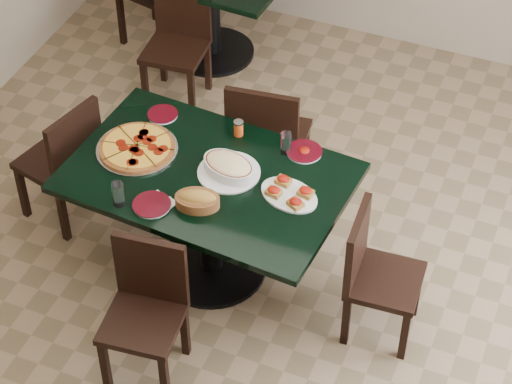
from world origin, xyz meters
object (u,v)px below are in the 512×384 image
at_px(chair_left, 66,158).
at_px(lasagna_casserole, 229,167).
at_px(bread_basket, 197,200).
at_px(chair_near, 147,303).
at_px(chair_right, 373,270).
at_px(back_chair_near, 179,36).
at_px(pepperoni_pizza, 137,147).
at_px(chair_far, 266,137).
at_px(main_table, 209,199).
at_px(bruschetta_platter, 289,193).

distance_m(chair_left, lasagna_casserole, 1.11).
bearing_deg(bread_basket, chair_near, -113.53).
bearing_deg(lasagna_casserole, chair_right, 8.84).
relative_size(chair_right, back_chair_near, 0.95).
bearing_deg(pepperoni_pizza, chair_right, -3.72).
height_order(chair_far, back_chair_near, chair_far).
bearing_deg(main_table, pepperoni_pizza, 179.58).
xyz_separation_m(chair_near, pepperoni_pizza, (-0.42, 0.76, 0.31)).
xyz_separation_m(chair_near, chair_left, (-0.94, 0.80, 0.02)).
height_order(chair_near, chair_left, chair_left).
relative_size(bread_basket, bruschetta_platter, 0.70).
xyz_separation_m(lasagna_casserole, bread_basket, (-0.05, -0.29, -0.01)).
height_order(main_table, bruschetta_platter, bruschetta_platter).
xyz_separation_m(main_table, pepperoni_pizza, (-0.45, 0.04, 0.20)).
bearing_deg(chair_right, chair_left, 82.26).
relative_size(main_table, lasagna_casserole, 4.46).
height_order(lasagna_casserole, bread_basket, bread_basket).
height_order(back_chair_near, pepperoni_pizza, back_chair_near).
xyz_separation_m(chair_left, bruschetta_platter, (1.43, -0.06, 0.29)).
height_order(back_chair_near, bread_basket, back_chair_near).
xyz_separation_m(lasagna_casserole, bruschetta_platter, (0.37, -0.04, -0.02)).
distance_m(chair_far, pepperoni_pizza, 0.85).
bearing_deg(chair_far, bruschetta_platter, 113.98).
xyz_separation_m(chair_far, chair_near, (-0.11, -1.38, -0.07)).
bearing_deg(pepperoni_pizza, bread_basket, -28.80).
bearing_deg(bread_basket, main_table, 86.63).
height_order(chair_far, bread_basket, chair_far).
height_order(main_table, chair_left, chair_left).
bearing_deg(chair_far, main_table, 76.25).
xyz_separation_m(main_table, back_chair_near, (-0.89, 1.47, -0.09)).
bearing_deg(chair_right, chair_near, 119.86).
distance_m(chair_far, chair_near, 1.39).
xyz_separation_m(chair_near, chair_right, (1.00, 0.67, -0.01)).
distance_m(main_table, back_chair_near, 1.72).
xyz_separation_m(chair_far, lasagna_casserole, (0.02, -0.60, 0.27)).
height_order(chair_left, pepperoni_pizza, chair_left).
xyz_separation_m(chair_far, chair_right, (0.90, -0.71, -0.07)).
relative_size(chair_right, bruschetta_platter, 2.10).
relative_size(chair_far, chair_right, 1.14).
bearing_deg(chair_right, bread_basket, 97.13).
xyz_separation_m(chair_far, bruschetta_platter, (0.39, -0.65, 0.25)).
height_order(pepperoni_pizza, bread_basket, bread_basket).
height_order(chair_far, chair_near, chair_far).
height_order(chair_right, lasagna_casserole, lasagna_casserole).
xyz_separation_m(bread_basket, bruschetta_platter, (0.42, 0.25, -0.02)).
bearing_deg(pepperoni_pizza, lasagna_casserole, 1.82).
height_order(chair_left, bruschetta_platter, chair_left).
distance_m(chair_far, bruschetta_platter, 0.80).
height_order(chair_left, lasagna_casserole, chair_left).
xyz_separation_m(chair_right, pepperoni_pizza, (-1.42, 0.09, 0.31)).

